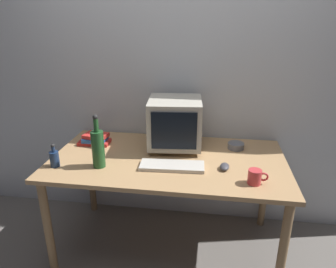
{
  "coord_description": "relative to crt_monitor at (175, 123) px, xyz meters",
  "views": [
    {
      "loc": [
        0.29,
        -1.96,
        1.7
      ],
      "look_at": [
        0.0,
        0.0,
        0.94
      ],
      "focal_mm": 33.32,
      "sensor_mm": 36.0,
      "label": 1
    }
  ],
  "objects": [
    {
      "name": "computer_mouse",
      "position": [
        0.37,
        -0.31,
        -0.17
      ],
      "size": [
        0.07,
        0.1,
        0.04
      ],
      "primitive_type": "ellipsoid",
      "rotation": [
        0.0,
        0.0,
        -0.09
      ],
      "color": "#3F3F47",
      "rests_on": "desk"
    },
    {
      "name": "cd_spindle",
      "position": [
        0.46,
        0.04,
        -0.17
      ],
      "size": [
        0.12,
        0.12,
        0.04
      ],
      "primitive_type": "cylinder",
      "color": "#595B66",
      "rests_on": "desk"
    },
    {
      "name": "bottle_short",
      "position": [
        -0.74,
        -0.44,
        -0.13
      ],
      "size": [
        0.06,
        0.06,
        0.16
      ],
      "color": "navy",
      "rests_on": "desk"
    },
    {
      "name": "desk",
      "position": [
        -0.02,
        -0.2,
        -0.27
      ],
      "size": [
        1.63,
        0.88,
        0.76
      ],
      "color": "tan",
      "rests_on": "ground"
    },
    {
      "name": "keyboard",
      "position": [
        0.03,
        -0.34,
        -0.18
      ],
      "size": [
        0.43,
        0.17,
        0.02
      ],
      "primitive_type": "cube",
      "rotation": [
        0.0,
        0.0,
        0.06
      ],
      "color": "beige",
      "rests_on": "desk"
    },
    {
      "name": "back_wall",
      "position": [
        -0.02,
        0.3,
        0.3
      ],
      "size": [
        4.0,
        0.08,
        2.5
      ],
      "primitive_type": "cube",
      "color": "silver",
      "rests_on": "ground"
    },
    {
      "name": "bottle_tall",
      "position": [
        -0.45,
        -0.39,
        -0.06
      ],
      "size": [
        0.08,
        0.08,
        0.36
      ],
      "color": "#1E4C23",
      "rests_on": "desk"
    },
    {
      "name": "ground_plane",
      "position": [
        -0.02,
        -0.2,
        -0.95
      ],
      "size": [
        6.0,
        6.0,
        0.0
      ],
      "primitive_type": "plane",
      "color": "slate"
    },
    {
      "name": "mug",
      "position": [
        0.54,
        -0.47,
        -0.15
      ],
      "size": [
        0.12,
        0.08,
        0.09
      ],
      "color": "#CC383D",
      "rests_on": "desk"
    },
    {
      "name": "book_stack",
      "position": [
        -0.62,
        -0.03,
        -0.15
      ],
      "size": [
        0.24,
        0.16,
        0.08
      ],
      "color": "red",
      "rests_on": "desk"
    },
    {
      "name": "crt_monitor",
      "position": [
        0.0,
        0.0,
        0.0
      ],
      "size": [
        0.41,
        0.42,
        0.37
      ],
      "color": "#B2AD9E",
      "rests_on": "desk"
    }
  ]
}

